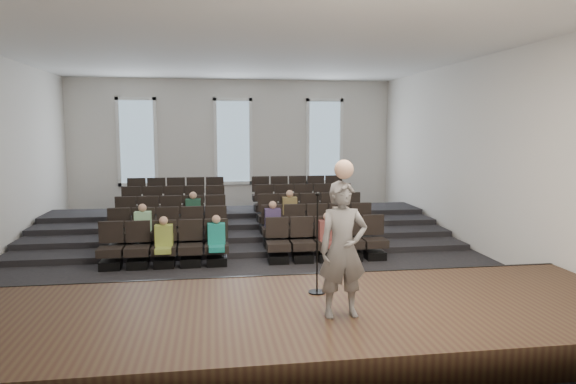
% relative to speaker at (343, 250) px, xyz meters
% --- Properties ---
extents(ground, '(14.00, 14.00, 0.00)m').
position_rel_speaker_xyz_m(ground, '(-1.03, 5.50, -1.48)').
color(ground, black).
rests_on(ground, ground).
extents(ceiling, '(12.00, 14.00, 0.02)m').
position_rel_speaker_xyz_m(ceiling, '(-1.03, 5.50, 3.53)').
color(ceiling, white).
rests_on(ceiling, ground).
extents(wall_back, '(12.00, 0.04, 5.00)m').
position_rel_speaker_xyz_m(wall_back, '(-1.03, 12.52, 1.02)').
color(wall_back, silver).
rests_on(wall_back, ground).
extents(wall_front, '(12.00, 0.04, 5.00)m').
position_rel_speaker_xyz_m(wall_front, '(-1.03, -1.52, 1.02)').
color(wall_front, silver).
rests_on(wall_front, ground).
extents(wall_right, '(0.04, 14.00, 5.00)m').
position_rel_speaker_xyz_m(wall_right, '(4.99, 5.50, 1.02)').
color(wall_right, silver).
rests_on(wall_right, ground).
extents(stage, '(11.80, 3.60, 0.50)m').
position_rel_speaker_xyz_m(stage, '(-1.03, 0.40, -1.23)').
color(stage, '#3D2C1A').
rests_on(stage, ground).
extents(stage_lip, '(11.80, 0.06, 0.52)m').
position_rel_speaker_xyz_m(stage_lip, '(-1.03, 2.17, -1.23)').
color(stage_lip, black).
rests_on(stage_lip, ground).
extents(risers, '(11.80, 4.80, 0.60)m').
position_rel_speaker_xyz_m(risers, '(-1.03, 8.67, -1.28)').
color(risers, black).
rests_on(risers, ground).
extents(seating_rows, '(6.80, 4.70, 1.67)m').
position_rel_speaker_xyz_m(seating_rows, '(-1.03, 7.04, -0.80)').
color(seating_rows, black).
rests_on(seating_rows, ground).
extents(windows, '(8.44, 0.10, 3.24)m').
position_rel_speaker_xyz_m(windows, '(-1.03, 12.45, 1.22)').
color(windows, white).
rests_on(windows, wall_back).
extents(audience, '(5.45, 2.64, 1.10)m').
position_rel_speaker_xyz_m(audience, '(-1.03, 5.82, -0.67)').
color(audience, '#95A642').
rests_on(audience, seating_rows).
extents(speaker, '(0.74, 0.50, 1.95)m').
position_rel_speaker_xyz_m(speaker, '(0.00, 0.00, 0.00)').
color(speaker, slate).
rests_on(speaker, stage).
extents(mic_stand, '(0.28, 0.28, 1.68)m').
position_rel_speaker_xyz_m(mic_stand, '(-0.15, 1.07, -0.48)').
color(mic_stand, black).
rests_on(mic_stand, stage).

